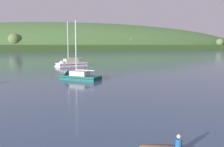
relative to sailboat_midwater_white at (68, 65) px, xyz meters
name	(u,v)px	position (x,y,z in m)	size (l,w,h in m)	color
far_shoreline_hill	(79,50)	(66.16, 207.73, -0.03)	(583.22, 154.79, 60.31)	#314A21
sailboat_midwater_white	(68,65)	(0.00, 0.00, 0.00)	(8.72, 4.23, 12.18)	white
sailboat_far_left	(76,78)	(-4.93, -23.51, -0.06)	(6.17, 6.74, 9.95)	#0F564C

